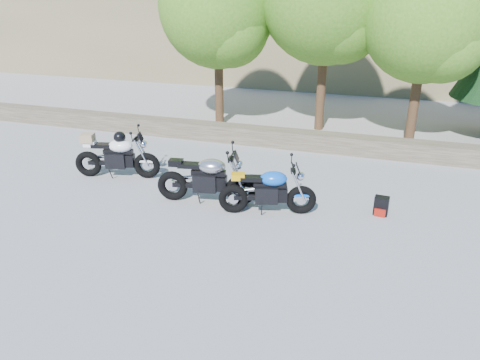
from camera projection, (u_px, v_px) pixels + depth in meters
name	position (u px, v px, depth m)	size (l,w,h in m)	color
ground	(214.00, 234.00, 8.89)	(90.00, 90.00, 0.00)	gray
stone_wall	(280.00, 138.00, 13.62)	(22.00, 0.55, 0.50)	#473E2F
tree_decid_left	(220.00, 11.00, 14.41)	(3.67, 3.67, 5.62)	#382314
tree_decid_right	(431.00, 20.00, 12.58)	(3.54, 3.54, 5.41)	#382314
silver_bike	(207.00, 179.00, 10.01)	(2.18, 0.69, 1.10)	black
white_bike	(116.00, 155.00, 11.31)	(2.09, 0.77, 1.17)	black
blue_bike	(268.00, 191.00, 9.54)	(1.98, 0.80, 1.01)	black
backpack	(381.00, 206.00, 9.59)	(0.31, 0.27, 0.39)	black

